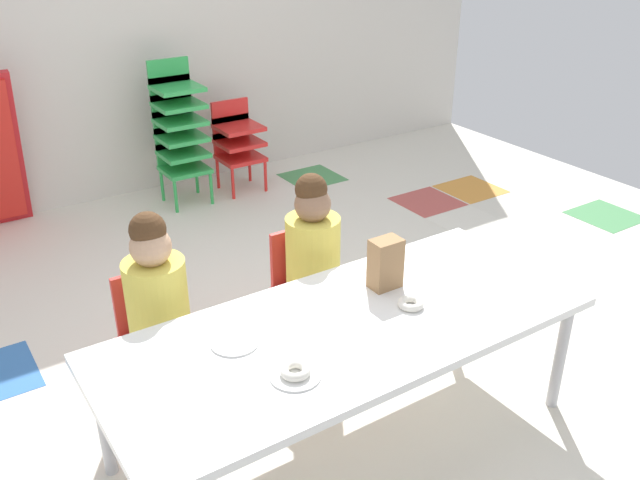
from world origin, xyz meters
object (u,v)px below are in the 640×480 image
Objects in this scene: kid_chair_red_stack at (237,140)px; donut_powdered_on_plate at (295,371)px; paper_plate_center_table at (235,343)px; seated_child_near_camera at (156,294)px; paper_bag_brown at (385,263)px; seated_child_middle_seat at (312,247)px; donut_powdered_loose at (411,303)px; paper_plate_near_edge at (295,375)px; craft_table at (348,333)px; kid_chair_green_stack at (179,126)px.

kid_chair_red_stack is 6.39× the size of donut_powdered_on_plate.
seated_child_near_camera is at bearing 102.30° from paper_plate_center_table.
kid_chair_red_stack is 2.66m from paper_bag_brown.
donut_powdered_loose is (0.04, -0.67, 0.02)m from seated_child_middle_seat.
paper_plate_center_table is (0.11, -0.51, 0.01)m from seated_child_near_camera.
paper_plate_near_edge is 1.00× the size of paper_plate_center_table.
seated_child_near_camera reaches higher than paper_plate_center_table.
seated_child_near_camera is 0.77m from seated_child_middle_seat.
seated_child_middle_seat is (0.77, 0.00, 0.00)m from seated_child_near_camera.
kid_chair_red_stack is 6.41× the size of donut_powdered_loose.
donut_powdered_loose is at bearing -102.75° from kid_chair_red_stack.
seated_child_near_camera is 4.17× the size of paper_bag_brown.
seated_child_near_camera reaches higher than donut_powdered_loose.
seated_child_middle_seat is at bearing -107.69° from kid_chair_red_stack.
seated_child_middle_seat is 5.10× the size of paper_plate_center_table.
seated_child_near_camera is 0.82m from paper_plate_near_edge.
kid_chair_red_stack is 3.15m from donut_powdered_on_plate.
seated_child_near_camera is 0.52m from paper_plate_center_table.
seated_child_near_camera reaches higher than donut_powdered_on_plate.
craft_table is 10.76× the size of paper_plate_center_table.
donut_powdered_loose is (0.29, -0.04, 0.06)m from craft_table.
seated_child_middle_seat reaches higher than donut_powdered_loose.
donut_powdered_loose reaches higher than paper_plate_center_table.
seated_child_middle_seat is 0.50m from paper_bag_brown.
paper_plate_near_edge is (-0.79, -2.89, -0.01)m from kid_chair_green_stack.
donut_powdered_on_plate reaches higher than paper_plate_near_edge.
paper_plate_center_table is at bearing 163.28° from craft_table.
donut_powdered_loose is at bearing 11.54° from donut_powdered_on_plate.
paper_plate_near_edge is (-0.58, -0.79, 0.01)m from seated_child_middle_seat.
seated_child_near_camera is at bearing 130.08° from craft_table.
seated_child_middle_seat reaches higher than donut_powdered_on_plate.
craft_table is at bearing -110.93° from seated_child_middle_seat.
paper_plate_center_table is at bearing -117.12° from kid_chair_red_stack.
seated_child_near_camera and seated_child_middle_seat have the same top height.
donut_powdered_loose is at bearing -12.89° from paper_plate_center_table.
paper_plate_center_table is 0.30m from donut_powdered_on_plate.
kid_chair_green_stack is 0.49m from kid_chair_red_stack.
seated_child_near_camera is 8.65× the size of donut_powdered_loose.
craft_table is 2.85× the size of kid_chair_red_stack.
kid_chair_red_stack is 3.78× the size of paper_plate_near_edge.
donut_powdered_on_plate is at bearing 0.00° from paper_plate_near_edge.
paper_plate_near_edge is at bearing -126.05° from seated_child_middle_seat.
paper_bag_brown is (-0.61, -2.58, 0.27)m from kid_chair_red_stack.
craft_table is 0.38m from paper_plate_near_edge.
paper_bag_brown is at bearing -103.36° from kid_chair_red_stack.
paper_plate_near_edge is (-1.25, -2.89, 0.17)m from kid_chair_red_stack.
donut_powdered_on_plate is (-0.58, -0.79, 0.03)m from seated_child_middle_seat.
seated_child_near_camera is 1.06m from donut_powdered_loose.
donut_powdered_loose is at bearing 11.54° from paper_plate_near_edge.
donut_powdered_on_plate is 1.00× the size of donut_powdered_loose.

